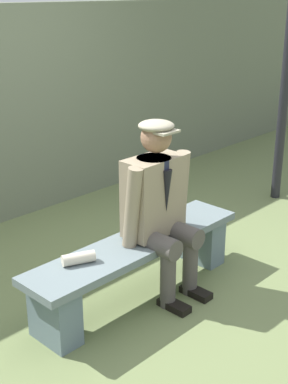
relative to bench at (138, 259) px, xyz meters
name	(u,v)px	position (x,y,z in m)	size (l,w,h in m)	color
ground_plane	(138,295)	(0.00, 0.00, -0.29)	(30.00, 30.00, 0.00)	#657345
bench	(138,259)	(0.00, 0.00, 0.00)	(1.80, 0.40, 0.43)	slate
seated_man	(159,203)	(-0.16, 0.06, 0.40)	(0.61, 0.55, 1.27)	gray
rolled_magazine	(79,258)	(0.50, -0.04, 0.18)	(0.08, 0.08, 0.21)	beige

